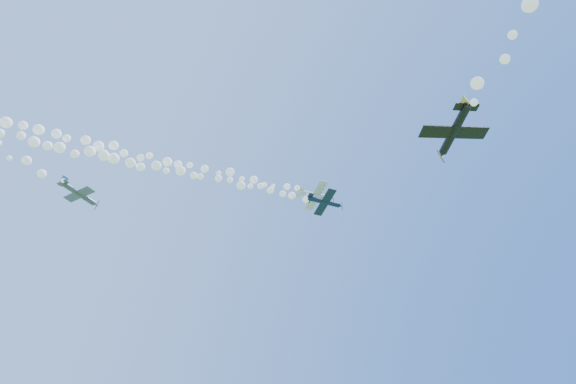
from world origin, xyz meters
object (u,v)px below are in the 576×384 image
plane_white (316,195)px  plane_navy (325,202)px  plane_grey (79,194)px  plane_black (454,131)px

plane_white → plane_navy: (0.05, -2.26, -3.00)m
plane_navy → plane_grey: size_ratio=1.08×
plane_navy → plane_grey: (-35.76, 10.21, -7.52)m
plane_white → plane_black: size_ratio=0.99×
plane_navy → plane_black: 34.31m
plane_navy → plane_black: bearing=-88.1°
plane_navy → plane_grey: bearing=179.2°
plane_navy → plane_grey: plane_navy is taller
plane_white → plane_grey: (-35.71, 7.96, -10.52)m
plane_navy → plane_black: plane_navy is taller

